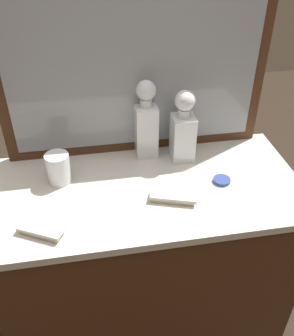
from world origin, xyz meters
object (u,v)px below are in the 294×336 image
crystal_tumbler_center (59,169)px  crystal_decanter_far_left (146,126)px  silver_brush_center (41,230)px  porcelain_dish (222,180)px  silver_brush_left (174,197)px  crystal_decanter_right (183,133)px

crystal_tumbler_center → crystal_decanter_far_left: bearing=19.5°
silver_brush_center → porcelain_dish: 0.62m
crystal_tumbler_center → silver_brush_left: size_ratio=0.68×
crystal_tumbler_center → silver_brush_center: 0.25m
crystal_decanter_far_left → silver_brush_left: bearing=-81.7°
silver_brush_center → porcelain_dish: bearing=13.3°
silver_brush_left → porcelain_dish: (0.19, 0.07, -0.01)m
crystal_decanter_right → silver_brush_center: 0.60m
crystal_tumbler_center → silver_brush_left: bearing=-24.7°
crystal_decanter_far_left → silver_brush_left: size_ratio=1.86×
crystal_decanter_far_left → crystal_tumbler_center: crystal_decanter_far_left is taller
crystal_decanter_far_left → crystal_decanter_right: 0.14m
crystal_tumbler_center → porcelain_dish: size_ratio=1.80×
silver_brush_center → crystal_decanter_right: bearing=31.5°
crystal_decanter_far_left → crystal_tumbler_center: (-0.32, -0.11, -0.07)m
porcelain_dish → silver_brush_left: bearing=-160.8°
crystal_decanter_right → silver_brush_center: bearing=-148.5°
crystal_decanter_right → silver_brush_center: crystal_decanter_right is taller
crystal_decanter_far_left → silver_brush_center: crystal_decanter_far_left is taller
silver_brush_left → crystal_tumbler_center: bearing=155.3°
silver_brush_left → porcelain_dish: 0.20m
crystal_decanter_right → silver_brush_left: 0.27m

